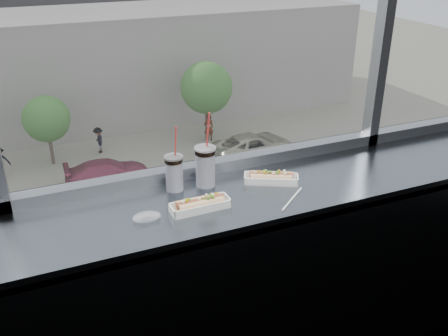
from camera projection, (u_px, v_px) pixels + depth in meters
name	position (u px, v px, depth m)	size (l,w,h in m)	color
wall_back_lower	(213.00, 258.00, 2.83)	(6.00, 6.00, 0.00)	black
counter	(233.00, 200.00, 2.38)	(6.00, 0.55, 0.06)	slate
counter_fascia	(254.00, 319.00, 2.39)	(6.00, 0.04, 1.04)	slate
hotdog_tray_left	(200.00, 204.00, 2.23)	(0.27, 0.09, 0.07)	white
hotdog_tray_right	(271.00, 178.00, 2.47)	(0.28, 0.20, 0.07)	white
soda_cup_left	(174.00, 171.00, 2.37)	(0.09, 0.09, 0.33)	white
soda_cup_right	(205.00, 164.00, 2.41)	(0.10, 0.10, 0.38)	white
loose_straw	(292.00, 199.00, 2.32)	(0.01, 0.01, 0.24)	white
wrapper	(147.00, 217.00, 2.16)	(0.11, 0.08, 0.03)	silver
plaza_ground	(29.00, 97.00, 43.88)	(120.00, 120.00, 0.00)	gray
street_asphalt	(62.00, 229.00, 24.38)	(80.00, 10.00, 0.06)	black
far_sidewalk	(46.00, 165.00, 31.02)	(80.00, 6.00, 0.04)	gray
far_building	(25.00, 66.00, 37.59)	(50.00, 14.00, 8.00)	gray
car_far_b	(107.00, 168.00, 28.40)	(5.50, 2.29, 1.83)	#9A2A48
car_near_c	(63.00, 258.00, 20.54)	(5.80, 2.42, 1.93)	#7D000C
car_near_e	(352.00, 193.00, 25.67)	(5.63, 2.35, 1.88)	#445E8D
car_far_c	(253.00, 142.00, 31.64)	(6.15, 2.56, 2.05)	#AEA589
car_near_d	(259.00, 212.00, 23.71)	(6.39, 2.66, 2.13)	silver
pedestrian_d	(209.00, 125.00, 34.07)	(1.02, 0.76, 2.29)	#66605B
pedestrian_c	(98.00, 138.00, 32.30)	(0.92, 0.69, 2.08)	#66605B
tree_center	(46.00, 119.00, 29.90)	(2.83, 2.83, 4.42)	#47382B
tree_right	(206.00, 88.00, 33.27)	(3.52, 3.52, 5.49)	#47382B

